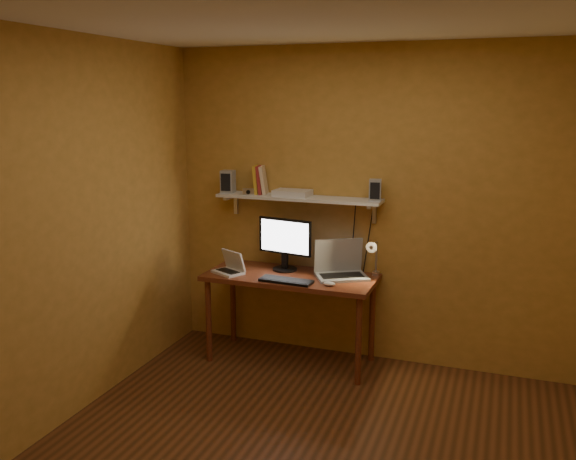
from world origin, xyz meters
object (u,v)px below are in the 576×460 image
at_px(netbook, 230,267).
at_px(speaker_left, 228,181).
at_px(desk_lamp, 374,254).
at_px(mouse, 329,284).
at_px(router, 292,193).
at_px(wall_shelf, 298,198).
at_px(keyboard, 286,281).
at_px(monitor, 285,241).
at_px(laptop, 340,267).
at_px(speaker_right, 375,190).
at_px(desk, 290,285).
at_px(shelf_camera, 248,192).

xyz_separation_m(netbook, speaker_left, (-0.15, 0.30, 0.67)).
distance_m(netbook, desk_lamp, 1.18).
xyz_separation_m(mouse, speaker_left, (-1.02, 0.37, 0.70)).
bearing_deg(router, desk_lamp, -5.98).
relative_size(wall_shelf, desk_lamp, 3.73).
bearing_deg(keyboard, router, 106.68).
distance_m(monitor, laptop, 0.52).
bearing_deg(speaker_right, desk, -172.26).
relative_size(monitor, shelf_camera, 4.90).
relative_size(laptop, router, 1.64).
xyz_separation_m(laptop, keyboard, (-0.35, -0.31, -0.07)).
distance_m(desk, laptop, 0.44).
height_order(wall_shelf, monitor, wall_shelf).
bearing_deg(netbook, speaker_left, 143.42).
bearing_deg(desk, keyboard, -79.74).
relative_size(netbook, speaker_right, 1.79).
bearing_deg(desk, wall_shelf, 90.00).
xyz_separation_m(mouse, speaker_right, (0.26, 0.38, 0.69)).
distance_m(speaker_left, shelf_camera, 0.24).
height_order(keyboard, mouse, mouse).
relative_size(monitor, mouse, 5.28).
xyz_separation_m(desk_lamp, speaker_left, (-1.30, 0.06, 0.51)).
distance_m(mouse, speaker_right, 0.83).
xyz_separation_m(wall_shelf, mouse, (0.38, -0.37, -0.59)).
distance_m(keyboard, mouse, 0.35).
bearing_deg(netbook, speaker_right, 42.30).
bearing_deg(desk_lamp, keyboard, -152.35).
distance_m(desk, router, 0.76).
bearing_deg(mouse, shelf_camera, 157.40).
bearing_deg(speaker_left, desk_lamp, -6.74).
height_order(desk, shelf_camera, shelf_camera).
bearing_deg(mouse, router, 136.67).
xyz_separation_m(keyboard, desk_lamp, (0.62, 0.33, 0.20)).
bearing_deg(desk, speaker_right, 17.76).
relative_size(speaker_left, speaker_right, 1.13).
distance_m(desk, mouse, 0.44).
bearing_deg(shelf_camera, laptop, -0.16).
distance_m(laptop, shelf_camera, 0.99).
bearing_deg(monitor, wall_shelf, 45.47).
bearing_deg(shelf_camera, mouse, -20.06).
height_order(netbook, speaker_right, speaker_right).
distance_m(desk, netbook, 0.52).
xyz_separation_m(desk, router, (-0.06, 0.20, 0.74)).
height_order(netbook, speaker_left, speaker_left).
height_order(desk, speaker_right, speaker_right).
height_order(netbook, keyboard, netbook).
bearing_deg(desk_lamp, wall_shelf, 174.12).
distance_m(desk_lamp, speaker_left, 1.40).
bearing_deg(wall_shelf, desk_lamp, -5.88).
xyz_separation_m(laptop, mouse, (-0.01, -0.29, -0.06)).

